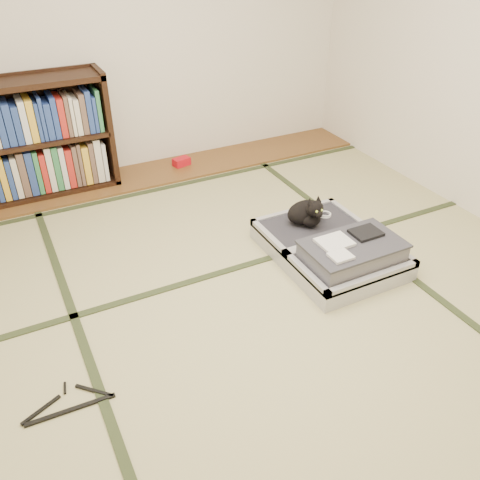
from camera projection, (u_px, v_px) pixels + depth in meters
name	position (u px, v px, depth m)	size (l,w,h in m)	color
floor	(259.00, 306.00, 3.01)	(4.50, 4.50, 0.00)	tan
wood_strip	(151.00, 174.00, 4.50)	(4.00, 0.50, 0.02)	brown
red_item	(182.00, 162.00, 4.61)	(0.15, 0.09, 0.07)	red
room_shell	(266.00, 49.00, 2.21)	(4.50, 4.50, 4.50)	white
tatami_borders	(224.00, 262.00, 3.38)	(4.00, 4.50, 0.01)	#2D381E
bookcase	(13.00, 145.00, 3.91)	(1.50, 0.34, 0.96)	black
suitcase	(333.00, 249.00, 3.34)	(0.70, 0.93, 0.27)	#ACABB0
cat	(308.00, 213.00, 3.49)	(0.31, 0.31, 0.25)	black
cable_coil	(325.00, 215.00, 3.63)	(0.10, 0.10, 0.02)	white
hanger	(69.00, 405.00, 2.40)	(0.43, 0.20, 0.01)	black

